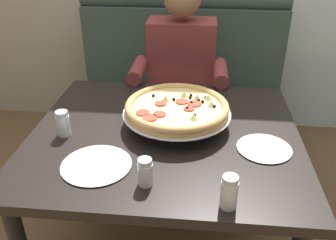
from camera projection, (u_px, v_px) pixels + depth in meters
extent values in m
cube|color=#384C42|center=(178.00, 134.00, 2.50)|extent=(1.41, 0.60, 0.46)
cube|color=#384C42|center=(183.00, 53.00, 2.62)|extent=(1.41, 0.18, 0.65)
cube|color=black|center=(165.00, 136.00, 1.53)|extent=(1.11, 1.00, 0.04)
cylinder|color=black|center=(91.00, 148.00, 2.13)|extent=(0.06, 0.06, 0.71)
cylinder|color=black|center=(259.00, 157.00, 2.04)|extent=(0.06, 0.06, 0.71)
cube|color=#2D3342|center=(178.00, 112.00, 2.13)|extent=(0.34, 0.40, 0.15)
cylinder|color=#2D3342|center=(157.00, 179.00, 2.07)|extent=(0.11, 0.11, 0.46)
cylinder|color=#2D3342|center=(192.00, 181.00, 2.06)|extent=(0.11, 0.11, 0.46)
cube|color=brown|center=(181.00, 66.00, 2.23)|extent=(0.40, 0.22, 0.56)
cylinder|color=brown|center=(138.00, 70.00, 2.03)|extent=(0.08, 0.28, 0.08)
cylinder|color=brown|center=(221.00, 73.00, 1.99)|extent=(0.08, 0.28, 0.08)
cylinder|color=silver|center=(174.00, 133.00, 1.45)|extent=(0.01, 0.01, 0.06)
cylinder|color=silver|center=(155.00, 111.00, 1.61)|extent=(0.01, 0.01, 0.06)
cylinder|color=silver|center=(201.00, 114.00, 1.59)|extent=(0.01, 0.01, 0.06)
torus|color=silver|center=(177.00, 114.00, 1.54)|extent=(0.25, 0.25, 0.01)
cylinder|color=silver|center=(177.00, 112.00, 1.54)|extent=(0.46, 0.46, 0.00)
cylinder|color=tan|center=(177.00, 110.00, 1.53)|extent=(0.43, 0.43, 0.02)
torus|color=tan|center=(177.00, 106.00, 1.52)|extent=(0.44, 0.44, 0.03)
cylinder|color=#E5C17A|center=(177.00, 107.00, 1.52)|extent=(0.37, 0.37, 0.01)
cylinder|color=red|center=(195.00, 104.00, 1.53)|extent=(0.06, 0.06, 0.01)
cylinder|color=red|center=(161.00, 104.00, 1.54)|extent=(0.05, 0.05, 0.01)
cylinder|color=red|center=(150.00, 118.00, 1.43)|extent=(0.06, 0.06, 0.01)
cylinder|color=red|center=(182.00, 102.00, 1.55)|extent=(0.05, 0.05, 0.01)
cylinder|color=red|center=(189.00, 109.00, 1.49)|extent=(0.04, 0.04, 0.01)
cylinder|color=red|center=(143.00, 113.00, 1.46)|extent=(0.06, 0.06, 0.01)
cylinder|color=red|center=(160.00, 114.00, 1.45)|extent=(0.05, 0.05, 0.01)
sphere|color=black|center=(203.00, 102.00, 1.55)|extent=(0.01, 0.01, 0.01)
sphere|color=black|center=(191.00, 95.00, 1.60)|extent=(0.01, 0.01, 0.01)
sphere|color=black|center=(190.00, 97.00, 1.58)|extent=(0.01, 0.01, 0.01)
sphere|color=black|center=(191.00, 103.00, 1.54)|extent=(0.01, 0.01, 0.01)
sphere|color=black|center=(153.00, 95.00, 1.60)|extent=(0.01, 0.01, 0.01)
sphere|color=black|center=(174.00, 99.00, 1.57)|extent=(0.01, 0.01, 0.01)
sphere|color=black|center=(187.00, 108.00, 1.49)|extent=(0.01, 0.01, 0.01)
sphere|color=black|center=(195.00, 115.00, 1.44)|extent=(0.01, 0.01, 0.01)
sphere|color=black|center=(199.00, 100.00, 1.56)|extent=(0.01, 0.01, 0.01)
sphere|color=black|center=(206.00, 97.00, 1.58)|extent=(0.01, 0.01, 0.01)
sphere|color=black|center=(214.00, 106.00, 1.51)|extent=(0.01, 0.01, 0.01)
cone|color=#CCC675|center=(166.00, 98.00, 1.56)|extent=(0.04, 0.04, 0.02)
cone|color=#CCC675|center=(197.00, 97.00, 1.57)|extent=(0.04, 0.04, 0.02)
cone|color=#CCC675|center=(184.00, 94.00, 1.60)|extent=(0.04, 0.04, 0.02)
cone|color=#CCC675|center=(208.00, 97.00, 1.57)|extent=(0.04, 0.04, 0.02)
cone|color=#CCC675|center=(194.00, 117.00, 1.41)|extent=(0.04, 0.04, 0.02)
cone|color=#CCC675|center=(211.00, 104.00, 1.51)|extent=(0.04, 0.04, 0.02)
cylinder|color=white|center=(229.00, 194.00, 1.10)|extent=(0.05, 0.05, 0.09)
cylinder|color=silver|center=(228.00, 201.00, 1.11)|extent=(0.05, 0.05, 0.04)
cylinder|color=silver|center=(230.00, 180.00, 1.07)|extent=(0.05, 0.05, 0.02)
cylinder|color=white|center=(145.00, 174.00, 1.20)|extent=(0.05, 0.05, 0.08)
cylinder|color=#4C6633|center=(145.00, 179.00, 1.21)|extent=(0.04, 0.04, 0.04)
cylinder|color=silver|center=(145.00, 162.00, 1.18)|extent=(0.05, 0.05, 0.02)
cylinder|color=white|center=(63.00, 126.00, 1.47)|extent=(0.05, 0.05, 0.09)
cylinder|color=#A82D19|center=(64.00, 130.00, 1.49)|extent=(0.05, 0.05, 0.05)
cylinder|color=silver|center=(61.00, 114.00, 1.45)|extent=(0.05, 0.05, 0.02)
cylinder|color=white|center=(96.00, 165.00, 1.31)|extent=(0.18, 0.18, 0.01)
cone|color=white|center=(96.00, 163.00, 1.30)|extent=(0.26, 0.26, 0.01)
cylinder|color=white|center=(264.00, 148.00, 1.40)|extent=(0.15, 0.15, 0.01)
cone|color=white|center=(264.00, 147.00, 1.40)|extent=(0.21, 0.21, 0.01)
cylinder|color=black|center=(318.00, 68.00, 3.64)|extent=(0.02, 0.02, 0.44)
cylinder|color=black|center=(307.00, 75.00, 3.48)|extent=(0.02, 0.02, 0.44)
cylinder|color=black|center=(334.00, 82.00, 3.32)|extent=(0.02, 0.02, 0.44)
cylinder|color=black|center=(331.00, 52.00, 3.37)|extent=(0.40, 0.40, 0.02)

